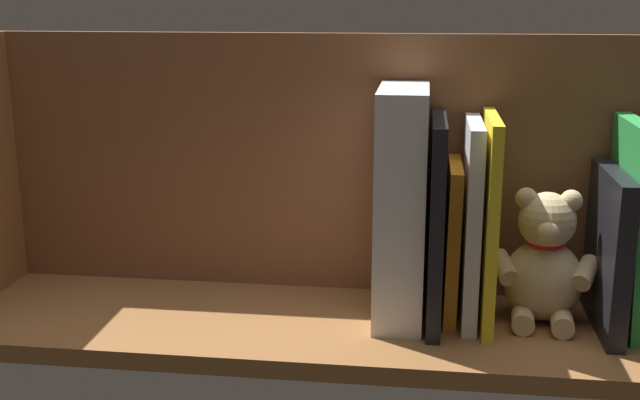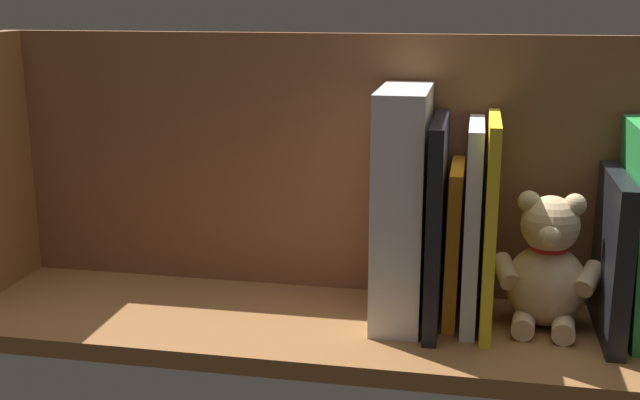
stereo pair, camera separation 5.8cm
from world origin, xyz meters
The scene contains 10 objects.
ground_plane centered at (0.00, 0.00, -1.10)cm, with size 93.61×26.33×2.20cm, color brown.
shelf_back_panel centered at (0.00, -10.91, 17.00)cm, with size 93.61×1.50×34.01cm, color brown.
book_1 centered at (-36.50, -2.50, 12.41)cm, with size 1.96×14.53×24.83cm, color green.
book_2 centered at (-34.01, -1.51, 9.54)cm, with size 2.09×16.50×19.08cm, color black.
teddy_bear centered at (-27.01, -2.56, 7.24)cm, with size 13.30×11.04×16.45cm.
book_3 centered at (-20.03, -1.93, 12.56)cm, with size 1.31×15.67×25.11cm, color yellow.
book_4 centered at (-18.02, -2.65, 12.17)cm, with size 1.75×14.22×24.34cm, color silver.
book_5 centered at (-15.91, -3.46, 9.52)cm, with size 1.53×12.61×19.04cm, color orange.
book_6 centered at (-13.85, -1.46, 12.44)cm, with size 1.66×16.61×24.88cm, color black.
dictionary_thick_white centered at (-9.61, -2.03, 14.12)cm, with size 5.87×15.26×28.25cm, color silver.
Camera 1 is at (-12.09, 91.80, 38.66)cm, focal length 44.91 mm.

